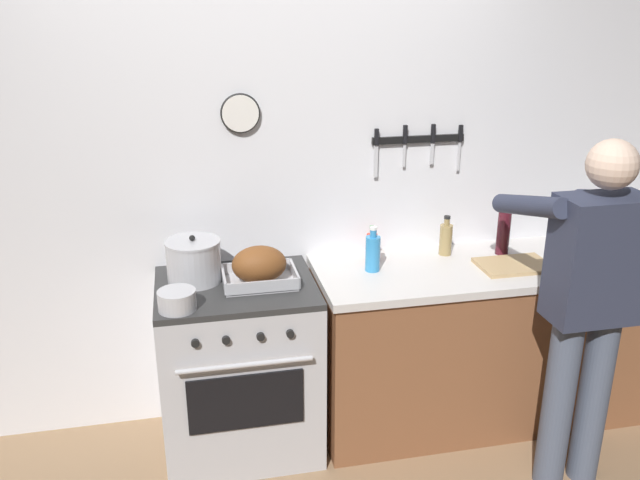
# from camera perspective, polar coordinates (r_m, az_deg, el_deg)

# --- Properties ---
(wall_back) EXTENTS (6.00, 0.13, 2.60)m
(wall_back) POSITION_cam_1_polar(r_m,az_deg,el_deg) (3.45, -4.40, 5.01)
(wall_back) COLOR silver
(wall_back) RESTS_ON ground
(counter_block) EXTENTS (2.03, 0.65, 0.90)m
(counter_block) POSITION_cam_1_polar(r_m,az_deg,el_deg) (3.79, 15.37, -7.96)
(counter_block) COLOR brown
(counter_block) RESTS_ON ground
(stove) EXTENTS (0.76, 0.67, 0.90)m
(stove) POSITION_cam_1_polar(r_m,az_deg,el_deg) (3.43, -6.89, -10.69)
(stove) COLOR #BCBCC1
(stove) RESTS_ON ground
(person_cook) EXTENTS (0.51, 0.63, 1.66)m
(person_cook) POSITION_cam_1_polar(r_m,az_deg,el_deg) (3.17, 21.96, -4.56)
(person_cook) COLOR #4C566B
(person_cook) RESTS_ON ground
(roasting_pan) EXTENTS (0.35, 0.26, 0.19)m
(roasting_pan) POSITION_cam_1_polar(r_m,az_deg,el_deg) (3.18, -5.21, -2.31)
(roasting_pan) COLOR #B7B7BC
(roasting_pan) RESTS_ON stove
(stock_pot) EXTENTS (0.26, 0.26, 0.23)m
(stock_pot) POSITION_cam_1_polar(r_m,az_deg,el_deg) (3.25, -10.73, -1.77)
(stock_pot) COLOR #B7B7BC
(stock_pot) RESTS_ON stove
(saucepan) EXTENTS (0.17, 0.17, 0.09)m
(saucepan) POSITION_cam_1_polar(r_m,az_deg,el_deg) (3.00, -12.11, -5.05)
(saucepan) COLOR #B7B7BC
(saucepan) RESTS_ON stove
(cutting_board) EXTENTS (0.36, 0.24, 0.02)m
(cutting_board) POSITION_cam_1_polar(r_m,az_deg,el_deg) (3.53, 16.22, -2.08)
(cutting_board) COLOR tan
(cutting_board) RESTS_ON counter_block
(bottle_hot_sauce) EXTENTS (0.06, 0.06, 0.18)m
(bottle_hot_sauce) POSITION_cam_1_polar(r_m,az_deg,el_deg) (3.49, 4.45, -0.45)
(bottle_hot_sauce) COLOR red
(bottle_hot_sauce) RESTS_ON counter_block
(bottle_wine_red) EXTENTS (0.07, 0.07, 0.31)m
(bottle_wine_red) POSITION_cam_1_polar(r_m,az_deg,el_deg) (3.65, 15.40, 0.77)
(bottle_wine_red) COLOR #47141E
(bottle_wine_red) RESTS_ON counter_block
(bottle_vinegar) EXTENTS (0.07, 0.07, 0.21)m
(bottle_vinegar) POSITION_cam_1_polar(r_m,az_deg,el_deg) (3.59, 10.69, 0.12)
(bottle_vinegar) COLOR #997F4C
(bottle_vinegar) RESTS_ON counter_block
(bottle_dish_soap) EXTENTS (0.07, 0.07, 0.23)m
(bottle_dish_soap) POSITION_cam_1_polar(r_m,az_deg,el_deg) (3.33, 4.53, -1.07)
(bottle_dish_soap) COLOR #338CCC
(bottle_dish_soap) RESTS_ON counter_block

